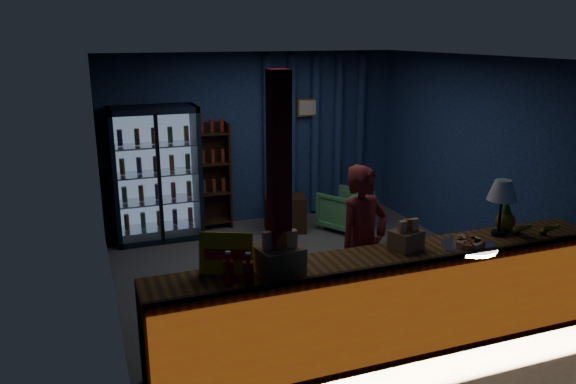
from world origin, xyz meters
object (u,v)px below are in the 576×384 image
(table_lamp, at_px, (502,192))
(pastry_tray, at_px, (469,245))
(shopkeeper, at_px, (363,246))
(green_chair, at_px, (345,210))

(table_lamp, bearing_deg, pastry_tray, -159.38)
(shopkeeper, bearing_deg, table_lamp, -38.54)
(shopkeeper, bearing_deg, pastry_tray, -59.19)
(green_chair, relative_size, table_lamp, 1.18)
(green_chair, bearing_deg, shopkeeper, 36.89)
(shopkeeper, xyz_separation_m, table_lamp, (1.21, -0.51, 0.57))
(pastry_tray, bearing_deg, table_lamp, 20.62)
(green_chair, bearing_deg, table_lamp, 61.82)
(shopkeeper, distance_m, table_lamp, 1.43)
(green_chair, height_order, table_lamp, table_lamp)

